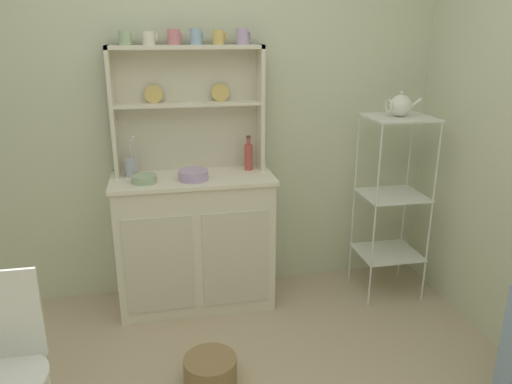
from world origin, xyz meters
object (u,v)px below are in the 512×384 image
Objects in this scene: porcelain_teapot at (400,106)px; hutch_cabinet at (195,240)px; utensil_jar at (131,167)px; bowl_mixing_large at (144,179)px; bakers_rack at (393,189)px; wire_chair at (1,356)px; hutch_shelf_unit at (188,100)px; cup_sage_0 at (125,38)px; jam_bottle at (248,156)px; floor_basket at (210,370)px.

hutch_cabinet is at bearing 175.13° from porcelain_teapot.
hutch_cabinet is at bearing -11.96° from utensil_jar.
bakers_rack is at bearing -1.32° from bowl_mixing_large.
utensil_jar reaches higher than wire_chair.
hutch_shelf_unit reaches higher than porcelain_teapot.
cup_sage_0 reaches higher than bowl_mixing_large.
jam_bottle reaches higher than hutch_cabinet.
utensil_jar is at bearing 173.54° from bakers_rack.
hutch_cabinet reaches higher than wire_chair.
cup_sage_0 is 0.37× the size of porcelain_teapot.
bowl_mixing_large is (-1.58, 0.04, 0.15)m from bakers_rack.
hutch_shelf_unit is at bearing 90.00° from hutch_cabinet.
wire_chair is (-0.85, -1.14, 0.07)m from hutch_cabinet.
hutch_cabinet is at bearing 14.18° from bowl_mixing_large.
bowl_mixing_large is 0.68m from jam_bottle.
cup_sage_0 is (0.50, 1.26, 1.17)m from wire_chair.
cup_sage_0 reaches higher than hutch_shelf_unit.
hutch_cabinet is 11.90× the size of cup_sage_0.
hutch_cabinet is 1.07× the size of hutch_shelf_unit.
floor_basket is (0.85, 0.33, -0.45)m from wire_chair.
cup_sage_0 reaches higher than porcelain_teapot.
cup_sage_0 is 0.76m from utensil_jar.
hutch_shelf_unit reaches higher than bowl_mixing_large.
cup_sage_0 is at bearing 171.91° from bakers_rack.
bowl_mixing_large is 0.60× the size of utensil_jar.
floor_basket is 1.15m from bowl_mixing_large.
jam_bottle reaches higher than floor_basket.
floor_basket is at bearing 49.33° from wire_chair.
hutch_shelf_unit is (0.00, 0.16, 0.87)m from hutch_cabinet.
hutch_cabinet is 0.89m from hutch_shelf_unit.
jam_bottle is (-0.92, 0.20, 0.22)m from bakers_rack.
floor_basket is at bearing -151.50° from porcelain_teapot.
hutch_shelf_unit is 1.44m from bakers_rack.
bowl_mixing_large reaches higher than floor_basket.
bowl_mixing_large is 0.67× the size of jam_bottle.
porcelain_teapot is at bearing 53.93° from wire_chair.
hutch_cabinet is 4.51× the size of jam_bottle.
cup_sage_0 reaches higher than bakers_rack.
bakers_rack is at bearing 28.48° from floor_basket.
bakers_rack is 5.53× the size of jam_bottle.
jam_bottle is at bearing 167.98° from porcelain_teapot.
bowl_mixing_large is at bearing -63.16° from utensil_jar.
bakers_rack is at bearing -12.00° from hutch_shelf_unit.
hutch_shelf_unit is 3.38× the size of floor_basket.
floor_basket is at bearing -112.37° from jam_bottle.
hutch_cabinet is 0.82× the size of bakers_rack.
floor_basket is 1.24× the size of jam_bottle.
hutch_cabinet is 4.04× the size of utensil_jar.
jam_bottle is 1.00m from porcelain_teapot.
jam_bottle reaches higher than bowl_mixing_large.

